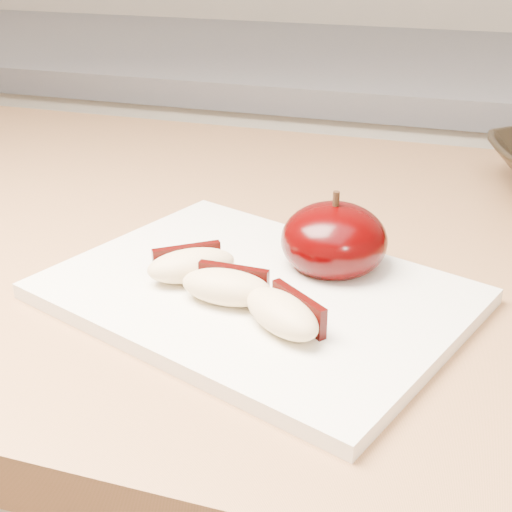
% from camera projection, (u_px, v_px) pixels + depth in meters
% --- Properties ---
extents(back_cabinet, '(2.40, 0.62, 0.94)m').
position_uv_depth(back_cabinet, '(366.00, 293.00, 1.43)').
color(back_cabinet, silver).
rests_on(back_cabinet, ground).
extents(cutting_board, '(0.35, 0.30, 0.01)m').
position_uv_depth(cutting_board, '(256.00, 294.00, 0.52)').
color(cutting_board, white).
rests_on(cutting_board, island_counter).
extents(apple_half, '(0.09, 0.09, 0.07)m').
position_uv_depth(apple_half, '(334.00, 240.00, 0.55)').
color(apple_half, '#2C0000').
rests_on(apple_half, cutting_board).
extents(apple_wedge_a, '(0.07, 0.07, 0.02)m').
position_uv_depth(apple_wedge_a, '(191.00, 265.00, 0.53)').
color(apple_wedge_a, beige).
rests_on(apple_wedge_a, cutting_board).
extents(apple_wedge_b, '(0.07, 0.03, 0.02)m').
position_uv_depth(apple_wedge_b, '(228.00, 286.00, 0.50)').
color(apple_wedge_b, beige).
rests_on(apple_wedge_b, cutting_board).
extents(apple_wedge_c, '(0.07, 0.07, 0.02)m').
position_uv_depth(apple_wedge_c, '(284.00, 313.00, 0.46)').
color(apple_wedge_c, beige).
rests_on(apple_wedge_c, cutting_board).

